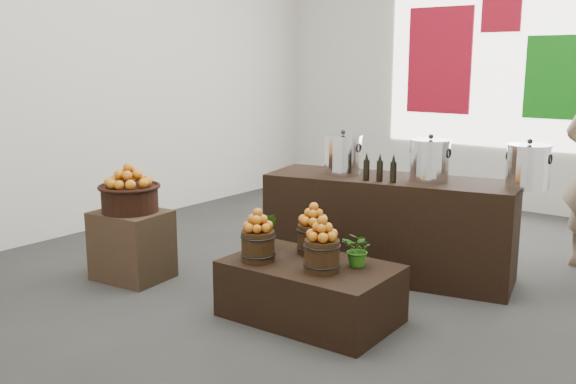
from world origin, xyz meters
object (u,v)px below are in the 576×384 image
Objects in this scene: counter at (388,226)px; crate at (132,245)px; stock_pot_right at (528,168)px; display_table at (310,291)px; wicker_basket at (130,199)px; stock_pot_left at (343,156)px; stock_pot_center at (430,161)px.

crate is at bearing -152.05° from counter.
stock_pot_right reaches higher than crate.
crate is 0.49× the size of display_table.
display_table is at bearing 6.90° from wicker_basket.
wicker_basket is at bearing -148.76° from stock_pot_right.
stock_pot_left is 0.79m from stock_pot_center.
display_table is 2.03m from stock_pot_right.
stock_pot_left is (-0.48, 1.17, 0.84)m from display_table.
stock_pot_right reaches higher than wicker_basket.
crate is 0.28× the size of counter.
display_table is at bearing -102.37° from stock_pot_center.
stock_pot_left and stock_pot_center have the same top height.
wicker_basket reaches higher than display_table.
stock_pot_left is (1.30, 1.38, 0.75)m from crate.
stock_pot_left reaches higher than wicker_basket.
stock_pot_center reaches higher than display_table.
counter is (1.73, 1.48, 0.14)m from crate.
counter is at bearing -167.49° from stock_pot_right.
wicker_basket is at bearing -152.05° from counter.
display_table is 3.71× the size of stock_pot_right.
display_table is 1.28m from counter.
stock_pot_left is at bearing -167.49° from stock_pot_right.
display_table is at bearing -125.20° from stock_pot_right.
wicker_basket is 0.22× the size of counter.
stock_pot_right is at bearing 0.00° from counter.
stock_pot_left reaches higher than display_table.
stock_pot_center reaches higher than crate.
crate is 1.82× the size of stock_pot_center.
wicker_basket is at bearing 0.00° from crate.
stock_pot_center is at bearing 75.89° from display_table.
counter is at bearing 12.51° from stock_pot_left.
display_table is at bearing -100.52° from counter.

